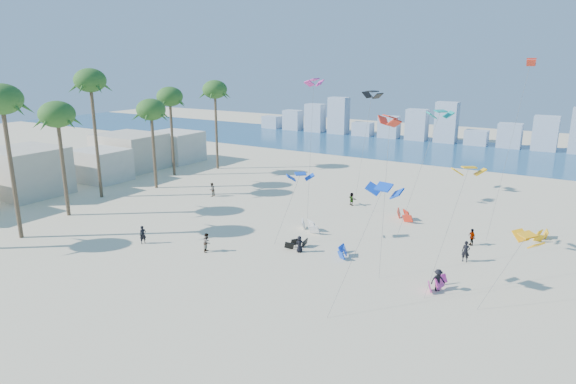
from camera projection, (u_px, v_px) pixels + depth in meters
The scene contains 10 objects.
ground at pixel (144, 291), 37.60m from camera, with size 220.00×220.00×0.00m, color beige.
ocean at pixel (424, 149), 97.00m from camera, with size 220.00×220.00×0.00m, color navy.
kitesurfer_near at pixel (143, 235), 47.05m from camera, with size 0.64×0.42×1.74m, color black.
kitesurfer_mid at pixel (207, 242), 45.10m from camera, with size 0.84×0.66×1.74m, color gray.
kitesurfers_far at pixel (351, 225), 49.79m from camera, with size 33.07×18.67×1.85m.
grounded_kites at pixel (388, 236), 47.85m from camera, with size 22.48×19.02×0.98m.
flying_kites at pixel (417, 124), 46.59m from camera, with size 29.87×33.92×17.44m.
palm_row at pixel (105, 105), 59.31m from camera, with size 10.31×44.80×15.91m.
beachfront_buildings at pixel (86, 162), 71.02m from camera, with size 11.50×43.00×6.00m.
distant_skyline at pixel (434, 127), 105.05m from camera, with size 85.00×3.00×8.40m.
Camera 1 is at (27.19, -23.71, 16.94)m, focal length 31.08 mm.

